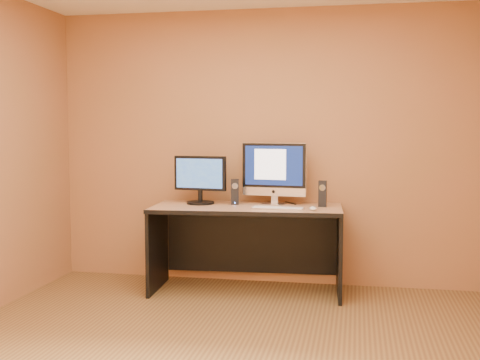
# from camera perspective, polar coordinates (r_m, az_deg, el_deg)

# --- Properties ---
(floor) EXTENTS (4.00, 4.00, 0.00)m
(floor) POSITION_cam_1_polar(r_m,az_deg,el_deg) (4.06, -2.43, -16.50)
(floor) COLOR brown
(floor) RESTS_ON ground
(walls) EXTENTS (4.00, 4.00, 2.60)m
(walls) POSITION_cam_1_polar(r_m,az_deg,el_deg) (3.78, -2.51, 2.15)
(walls) COLOR #9B613E
(walls) RESTS_ON ground
(desk) EXTENTS (1.73, 0.84, 0.78)m
(desk) POSITION_cam_1_polar(r_m,az_deg,el_deg) (5.46, 0.63, -6.59)
(desk) COLOR tan
(desk) RESTS_ON ground
(imac) EXTENTS (0.62, 0.29, 0.58)m
(imac) POSITION_cam_1_polar(r_m,az_deg,el_deg) (5.50, 3.18, 0.66)
(imac) COLOR silver
(imac) RESTS_ON desk
(second_monitor) EXTENTS (0.53, 0.31, 0.44)m
(second_monitor) POSITION_cam_1_polar(r_m,az_deg,el_deg) (5.56, -3.79, -0.00)
(second_monitor) COLOR black
(second_monitor) RESTS_ON desk
(speaker_left) EXTENTS (0.08, 0.09, 0.23)m
(speaker_left) POSITION_cam_1_polar(r_m,az_deg,el_deg) (5.52, -0.49, -1.13)
(speaker_left) COLOR black
(speaker_left) RESTS_ON desk
(speaker_right) EXTENTS (0.07, 0.08, 0.23)m
(speaker_right) POSITION_cam_1_polar(r_m,az_deg,el_deg) (5.42, 7.83, -1.30)
(speaker_right) COLOR black
(speaker_right) RESTS_ON desk
(keyboard) EXTENTS (0.46, 0.15, 0.02)m
(keyboard) POSITION_cam_1_polar(r_m,az_deg,el_deg) (5.22, 3.60, -2.68)
(keyboard) COLOR #B2B2B6
(keyboard) RESTS_ON desk
(mouse) EXTENTS (0.09, 0.12, 0.04)m
(mouse) POSITION_cam_1_polar(r_m,az_deg,el_deg) (5.16, 6.94, -2.69)
(mouse) COLOR silver
(mouse) RESTS_ON desk
(cable_a) EXTENTS (0.13, 0.20, 0.01)m
(cable_a) POSITION_cam_1_polar(r_m,az_deg,el_deg) (5.63, 4.80, -2.18)
(cable_a) COLOR black
(cable_a) RESTS_ON desk
(cable_b) EXTENTS (0.07, 0.18, 0.01)m
(cable_b) POSITION_cam_1_polar(r_m,az_deg,el_deg) (5.70, 2.76, -2.08)
(cable_b) COLOR black
(cable_b) RESTS_ON desk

